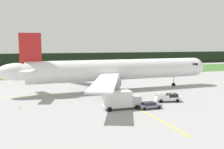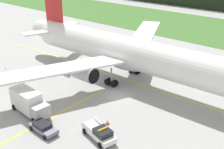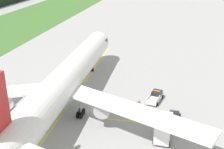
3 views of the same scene
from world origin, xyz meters
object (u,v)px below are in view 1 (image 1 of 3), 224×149
(catering_truck, at_px, (121,100))
(staff_car, at_px, (149,105))
(ops_pickup_truck, at_px, (169,98))
(airliner, at_px, (116,70))
(apron_cone, at_px, (156,98))

(catering_truck, relative_size, staff_car, 1.66)
(ops_pickup_truck, bearing_deg, staff_car, -149.76)
(staff_car, bearing_deg, airliner, 89.34)
(airliner, height_order, staff_car, airliner)
(airliner, distance_m, staff_car, 21.06)
(catering_truck, distance_m, apron_cone, 12.21)
(ops_pickup_truck, relative_size, catering_truck, 0.78)
(airliner, bearing_deg, apron_cone, -69.40)
(ops_pickup_truck, distance_m, apron_cone, 3.51)
(airliner, height_order, catering_truck, airliner)
(airliner, xyz_separation_m, apron_cone, (5.05, -13.44, -5.16))
(catering_truck, bearing_deg, ops_pickup_truck, 11.13)
(airliner, xyz_separation_m, catering_truck, (-5.72, -18.98, -3.61))
(catering_truck, relative_size, apron_cone, 10.68)
(staff_car, bearing_deg, apron_cone, 53.21)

